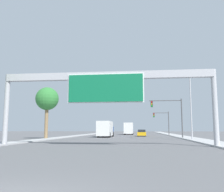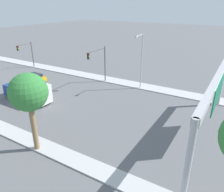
# 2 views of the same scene
# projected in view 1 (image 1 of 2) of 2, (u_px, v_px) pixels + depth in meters

# --- Properties ---
(sidewalk_right) EXTENTS (3.00, 120.00, 0.15)m
(sidewalk_right) POSITION_uv_depth(u_px,v_px,m) (172.00, 135.00, 63.25)
(sidewalk_right) COLOR #B8B8B8
(sidewalk_right) RESTS_ON ground
(median_strip_left) EXTENTS (2.00, 120.00, 0.15)m
(median_strip_left) POSITION_uv_depth(u_px,v_px,m) (87.00, 135.00, 65.69)
(median_strip_left) COLOR #B8B8B8
(median_strip_left) RESTS_ON ground
(sign_gantry) EXTENTS (20.38, 0.73, 7.03)m
(sign_gantry) POSITION_uv_depth(u_px,v_px,m) (106.00, 86.00, 23.76)
(sign_gantry) COLOR #B2B2B7
(sign_gantry) RESTS_ON ground
(car_far_center) EXTENTS (1.89, 4.21, 1.42)m
(car_far_center) POSITION_uv_depth(u_px,v_px,m) (101.00, 132.00, 64.99)
(car_far_center) COLOR #A5A8AD
(car_far_center) RESTS_ON ground
(car_mid_center) EXTENTS (1.83, 4.77, 1.43)m
(car_mid_center) POSITION_uv_depth(u_px,v_px,m) (142.00, 133.00, 54.23)
(car_mid_center) COLOR gold
(car_mid_center) RESTS_ON ground
(truck_box_primary) EXTENTS (2.40, 8.47, 3.03)m
(truck_box_primary) POSITION_uv_depth(u_px,v_px,m) (106.00, 129.00, 48.40)
(truck_box_primary) COLOR navy
(truck_box_primary) RESTS_ON ground
(truck_box_secondary) EXTENTS (2.39, 7.07, 3.24)m
(truck_box_secondary) POSITION_uv_depth(u_px,v_px,m) (129.00, 129.00, 69.26)
(truck_box_secondary) COLOR red
(truck_box_secondary) RESTS_ON ground
(traffic_light_near_intersection) EXTENTS (5.55, 0.32, 6.72)m
(traffic_light_near_intersection) POSITION_uv_depth(u_px,v_px,m) (171.00, 111.00, 42.46)
(traffic_light_near_intersection) COLOR #4C4C4F
(traffic_light_near_intersection) RESTS_ON ground
(traffic_light_mid_block) EXTENTS (4.02, 0.32, 5.86)m
(traffic_light_mid_block) POSITION_uv_depth(u_px,v_px,m) (163.00, 119.00, 62.03)
(traffic_light_mid_block) COLOR #4C4C4F
(traffic_light_mid_block) RESTS_ON ground
(palm_tree_background) EXTENTS (3.61, 3.61, 8.13)m
(palm_tree_background) POSITION_uv_depth(u_px,v_px,m) (47.00, 99.00, 39.36)
(palm_tree_background) COLOR #8C704C
(palm_tree_background) RESTS_ON ground
(street_lamp_right) EXTENTS (2.87, 0.28, 9.41)m
(street_lamp_right) POSITION_uv_depth(u_px,v_px,m) (188.00, 101.00, 35.22)
(street_lamp_right) COLOR #B2B2B7
(street_lamp_right) RESTS_ON ground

